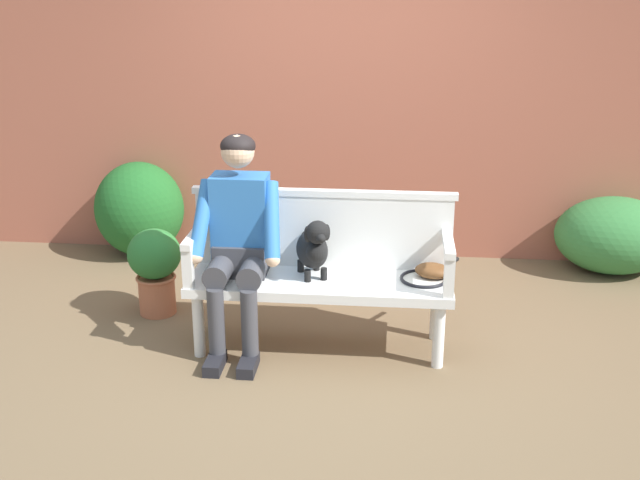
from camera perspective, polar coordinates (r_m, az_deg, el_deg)
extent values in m
plane|color=brown|center=(5.01, 0.00, -7.67)|extent=(40.00, 40.00, 0.00)
cube|color=#9E5642|center=(6.39, 1.64, 10.22)|extent=(8.00, 0.30, 2.52)
ellipsoid|color=#1E5B23|center=(6.59, -12.89, 2.20)|extent=(0.72, 0.70, 0.77)
ellipsoid|color=#337538|center=(6.48, 20.46, 0.32)|extent=(0.90, 0.69, 0.60)
cube|color=white|center=(4.83, 0.00, -3.13)|extent=(1.60, 0.50, 0.06)
cylinder|color=white|center=(4.87, -8.74, -6.12)|extent=(0.07, 0.07, 0.40)
cylinder|color=white|center=(4.74, 8.54, -6.86)|extent=(0.07, 0.07, 0.40)
cylinder|color=white|center=(5.21, -7.75, -4.35)|extent=(0.07, 0.07, 0.40)
cylinder|color=white|center=(5.08, 8.36, -4.98)|extent=(0.07, 0.07, 0.40)
cube|color=white|center=(4.94, 0.25, 0.62)|extent=(1.60, 0.05, 0.46)
cube|color=white|center=(4.87, 0.25, 3.41)|extent=(1.64, 0.06, 0.04)
cube|color=white|center=(4.72, -9.50, -2.03)|extent=(0.06, 0.06, 0.24)
cube|color=white|center=(4.86, -8.98, 0.40)|extent=(0.06, 0.50, 0.04)
cube|color=white|center=(4.57, 9.29, -2.71)|extent=(0.06, 0.06, 0.24)
cube|color=white|center=(4.72, 9.24, -0.18)|extent=(0.06, 0.50, 0.04)
cube|color=black|center=(4.78, -7.58, -8.82)|extent=(0.10, 0.24, 0.07)
cylinder|color=#3D3D42|center=(4.74, -7.50, -5.81)|extent=(0.10, 0.10, 0.41)
cylinder|color=#3D3D42|center=(4.78, -7.22, -2.13)|extent=(0.15, 0.32, 0.15)
cube|color=black|center=(4.74, -5.20, -8.97)|extent=(0.10, 0.24, 0.07)
cylinder|color=#3D3D42|center=(4.70, -5.11, -5.94)|extent=(0.10, 0.10, 0.41)
cylinder|color=#3D3D42|center=(4.74, -4.85, -2.22)|extent=(0.15, 0.32, 0.15)
cube|color=#3D3D42|center=(4.90, -5.68, -1.28)|extent=(0.32, 0.24, 0.20)
cube|color=#2D6BB2|center=(4.83, -5.74, 1.69)|extent=(0.34, 0.22, 0.52)
cylinder|color=#2D6BB2|center=(4.76, -8.50, 1.55)|extent=(0.14, 0.33, 0.45)
sphere|color=#DBB28E|center=(4.72, -8.96, -1.20)|extent=(0.09, 0.09, 0.09)
cylinder|color=#2D6BB2|center=(4.68, -3.50, 1.41)|extent=(0.14, 0.33, 0.45)
sphere|color=#DBB28E|center=(4.63, -3.43, -1.40)|extent=(0.09, 0.09, 0.09)
sphere|color=#DBB28E|center=(4.70, -5.95, 6.38)|extent=(0.20, 0.20, 0.20)
ellipsoid|color=black|center=(4.71, -5.94, 6.76)|extent=(0.21, 0.21, 0.14)
cylinder|color=black|center=(4.77, -0.90, -2.59)|extent=(0.04, 0.04, 0.07)
cylinder|color=black|center=(4.79, 0.28, -2.46)|extent=(0.04, 0.04, 0.07)
cylinder|color=black|center=(4.92, -1.40, -1.88)|extent=(0.04, 0.04, 0.07)
cylinder|color=black|center=(4.94, -0.25, -1.77)|extent=(0.04, 0.04, 0.07)
ellipsoid|color=black|center=(4.81, -0.58, -0.70)|extent=(0.27, 0.33, 0.22)
sphere|color=black|center=(4.71, -0.27, -0.89)|extent=(0.13, 0.13, 0.13)
sphere|color=black|center=(4.64, -0.18, 0.56)|extent=(0.14, 0.14, 0.14)
ellipsoid|color=black|center=(4.59, 0.03, 0.15)|extent=(0.08, 0.10, 0.05)
ellipsoid|color=black|center=(4.64, -0.92, 0.42)|extent=(0.05, 0.05, 0.10)
ellipsoid|color=black|center=(4.67, 0.49, 0.55)|extent=(0.05, 0.05, 0.10)
sphere|color=black|center=(4.91, -0.98, 0.30)|extent=(0.07, 0.07, 0.07)
torus|color=black|center=(4.84, 7.48, -2.77)|extent=(0.40, 0.40, 0.02)
cylinder|color=silver|center=(4.84, 7.48, -2.85)|extent=(0.25, 0.25, 0.00)
cube|color=black|center=(4.97, 8.47, -2.16)|extent=(0.07, 0.08, 0.02)
cylinder|color=black|center=(5.08, 9.27, -1.70)|extent=(0.14, 0.20, 0.03)
ellipsoid|color=brown|center=(4.87, 8.13, -2.21)|extent=(0.26, 0.23, 0.09)
cylinder|color=#A85B3D|center=(5.53, -11.66, -3.91)|extent=(0.25, 0.25, 0.26)
torus|color=#A85B3D|center=(5.48, -11.75, -2.66)|extent=(0.27, 0.27, 0.02)
ellipsoid|color=#286B2D|center=(5.42, -11.87, -0.99)|extent=(0.36, 0.36, 0.34)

